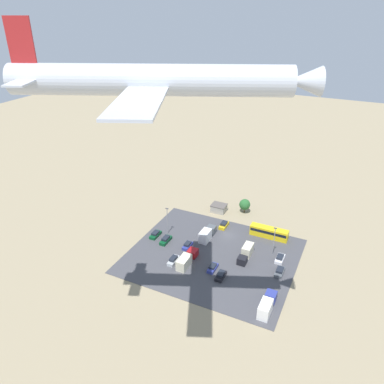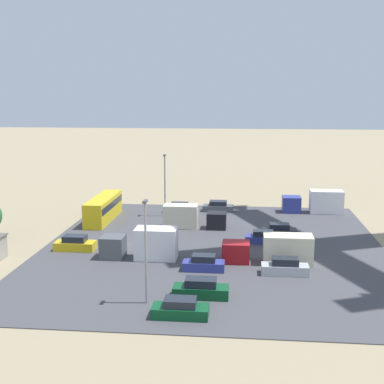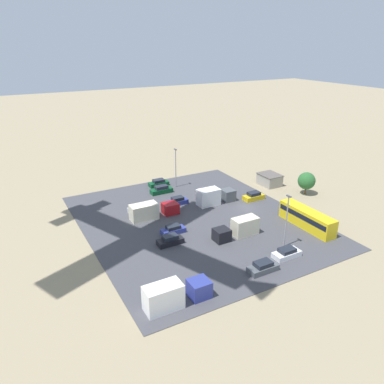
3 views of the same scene
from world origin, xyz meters
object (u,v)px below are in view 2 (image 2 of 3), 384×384
object	(u,v)px
parked_car_1	(279,231)
parked_car_5	(204,264)
parked_car_2	(180,309)
parked_car_7	(179,208)
parked_car_8	(75,244)
parked_car_4	(263,238)
parked_truck_3	(144,244)
bus	(103,208)
parked_truck_1	(316,202)
parked_car_6	(201,289)
parked_truck_2	(273,250)
parked_car_3	(218,207)
parked_truck_0	(191,217)
parked_car_0	(285,267)

from	to	relation	value
parked_car_1	parked_car_5	bearing A→B (deg)	-31.14
parked_car_2	parked_car_7	world-z (taller)	parked_car_2
parked_car_8	parked_car_2	bearing A→B (deg)	39.69
parked_car_4	parked_truck_3	world-z (taller)	parked_truck_3
parked_car_5	parked_car_8	bearing A→B (deg)	69.89
bus	parked_truck_1	world-z (taller)	parked_truck_1
parked_car_6	parked_truck_1	xyz separation A→B (m)	(-34.09, 13.90, 0.81)
parked_car_7	parked_truck_1	xyz separation A→B (m)	(-1.76, 19.78, 0.90)
parked_car_5	parked_truck_1	bearing A→B (deg)	-27.68
parked_car_4	parked_truck_2	world-z (taller)	parked_truck_2
parked_car_4	parked_car_5	size ratio (longest dim) A/B	1.02
parked_car_3	parked_car_8	size ratio (longest dim) A/B	1.01
parked_car_4	parked_car_7	size ratio (longest dim) A/B	0.95
parked_car_3	parked_truck_0	xyz separation A→B (m)	(10.13, -3.00, 0.72)
parked_truck_1	parked_car_7	bearing A→B (deg)	95.09
bus	parked_car_2	world-z (taller)	bus
parked_car_0	parked_truck_2	bearing A→B (deg)	15.87
parked_car_1	parked_car_4	xyz separation A→B (m)	(3.07, -2.05, -0.05)
parked_truck_0	parked_truck_3	xyz separation A→B (m)	(13.33, -3.56, 0.15)
parked_car_0	parked_car_8	size ratio (longest dim) A/B	1.02
parked_car_0	parked_car_1	world-z (taller)	parked_car_0
parked_car_0	parked_car_4	world-z (taller)	parked_car_0
bus	parked_truck_3	xyz separation A→B (m)	(16.36, 8.74, -0.21)
parked_car_8	parked_truck_1	world-z (taller)	parked_truck_1
parked_car_7	parked_truck_3	bearing A→B (deg)	177.47
parked_car_8	parked_truck_0	size ratio (longest dim) A/B	0.55
parked_car_6	parked_car_5	bearing A→B (deg)	-177.45
parked_truck_1	parked_truck_2	size ratio (longest dim) A/B	0.94
parked_car_5	parked_car_4	bearing A→B (deg)	-30.35
parked_car_1	parked_car_7	size ratio (longest dim) A/B	0.96
bus	parked_car_3	xyz separation A→B (m)	(-7.10, 15.30, -1.08)
bus	parked_truck_3	world-z (taller)	parked_truck_3
parked_car_6	parked_car_7	xyz separation A→B (m)	(-32.33, -5.88, -0.09)
parked_car_2	parked_car_8	world-z (taller)	parked_car_8
bus	parked_car_6	bearing A→B (deg)	-59.54
bus	parked_car_8	size ratio (longest dim) A/B	2.55
bus	parked_car_4	distance (m)	23.27
parked_car_4	parked_car_8	xyz separation A→B (m)	(4.99, -20.80, 0.08)
parked_car_8	parked_car_3	bearing A→B (deg)	145.25
parked_car_6	parked_car_3	bearing A→B (deg)	-179.49
parked_car_1	parked_car_6	bearing A→B (deg)	-20.92
parked_car_2	parked_truck_2	distance (m)	16.30
parked_car_0	parked_truck_1	bearing A→B (deg)	-13.03
parked_car_6	parked_car_8	size ratio (longest dim) A/B	1.07
parked_truck_0	parked_truck_2	xyz separation A→B (m)	(13.43, 9.85, -0.01)
parked_car_6	parked_car_7	bearing A→B (deg)	-169.69
parked_car_1	parked_car_2	distance (m)	26.29
bus	parked_truck_3	bearing A→B (deg)	-61.90
parked_car_1	parked_car_2	bearing A→B (deg)	-20.17
parked_car_2	parked_truck_1	world-z (taller)	parked_truck_1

